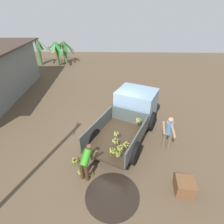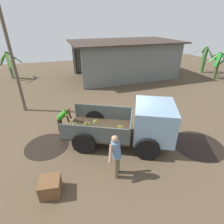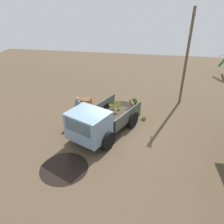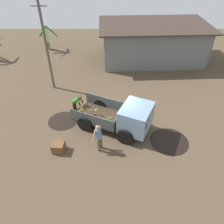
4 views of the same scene
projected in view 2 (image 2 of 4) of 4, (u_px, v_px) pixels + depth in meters
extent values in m
plane|color=brown|center=(115.00, 132.00, 8.60)|extent=(36.00, 36.00, 0.00)
cylinder|color=black|center=(198.00, 145.00, 7.66)|extent=(2.19, 2.19, 0.01)
cylinder|color=black|center=(47.00, 146.00, 7.62)|extent=(1.88, 1.88, 0.01)
cube|color=#34271A|center=(100.00, 129.00, 7.83)|extent=(3.38, 2.94, 0.08)
cube|color=#454D4B|center=(103.00, 112.00, 8.48)|extent=(2.59, 1.23, 0.70)
cube|color=#454D4B|center=(94.00, 134.00, 6.82)|extent=(2.59, 1.23, 0.70)
cube|color=#454D4B|center=(131.00, 124.00, 7.47)|extent=(0.86, 1.79, 0.70)
cube|color=#7C9CB6|center=(154.00, 121.00, 7.22)|extent=(2.23, 2.39, 1.41)
cube|color=#4C606B|center=(175.00, 116.00, 6.99)|extent=(0.66, 1.40, 0.62)
cylinder|color=black|center=(146.00, 122.00, 8.46)|extent=(0.97, 0.60, 0.96)
cylinder|color=black|center=(147.00, 149.00, 6.70)|extent=(0.97, 0.60, 0.96)
cylinder|color=black|center=(95.00, 118.00, 8.78)|extent=(0.97, 0.60, 0.96)
cylinder|color=black|center=(84.00, 143.00, 7.03)|extent=(0.97, 0.60, 0.96)
sphere|color=brown|center=(70.00, 127.00, 7.32)|extent=(0.07, 0.07, 0.07)
cylinder|color=olive|center=(69.00, 128.00, 7.32)|extent=(0.04, 0.16, 0.10)
cylinder|color=olive|center=(70.00, 129.00, 7.32)|extent=(0.11, 0.12, 0.15)
cylinder|color=olive|center=(70.00, 129.00, 7.30)|extent=(0.15, 0.07, 0.14)
cylinder|color=olive|center=(71.00, 129.00, 7.30)|extent=(0.15, 0.12, 0.11)
cylinder|color=olive|center=(72.00, 128.00, 7.34)|extent=(0.06, 0.16, 0.11)
cylinder|color=#95A73F|center=(71.00, 128.00, 7.38)|extent=(0.09, 0.13, 0.15)
cylinder|color=#96AD27|center=(71.00, 128.00, 7.39)|extent=(0.14, 0.05, 0.14)
cylinder|color=#93A320|center=(70.00, 128.00, 7.37)|extent=(0.14, 0.12, 0.12)
sphere|color=brown|center=(75.00, 124.00, 7.23)|extent=(0.08, 0.08, 0.08)
cylinder|color=olive|center=(77.00, 125.00, 7.31)|extent=(0.13, 0.19, 0.17)
cylinder|color=olive|center=(75.00, 125.00, 7.32)|extent=(0.18, 0.07, 0.19)
cylinder|color=olive|center=(74.00, 125.00, 7.31)|extent=(0.18, 0.14, 0.18)
cylinder|color=olive|center=(74.00, 126.00, 7.27)|extent=(0.09, 0.18, 0.19)
cylinder|color=#A0AC32|center=(73.00, 126.00, 7.21)|extent=(0.13, 0.19, 0.17)
cylinder|color=#AAB032|center=(75.00, 127.00, 7.20)|extent=(0.19, 0.09, 0.18)
cylinder|color=olive|center=(76.00, 127.00, 7.23)|extent=(0.16, 0.11, 0.20)
cylinder|color=#9EA832|center=(77.00, 126.00, 7.27)|extent=(0.07, 0.19, 0.18)
sphere|color=brown|center=(120.00, 126.00, 6.89)|extent=(0.09, 0.09, 0.09)
cylinder|color=olive|center=(122.00, 128.00, 6.87)|extent=(0.19, 0.12, 0.14)
cylinder|color=olive|center=(122.00, 128.00, 6.90)|extent=(0.15, 0.19, 0.15)
cylinder|color=olive|center=(122.00, 127.00, 6.96)|extent=(0.12, 0.19, 0.14)
cylinder|color=olive|center=(121.00, 127.00, 6.98)|extent=(0.18, 0.12, 0.16)
cylinder|color=#9BAC35|center=(120.00, 127.00, 6.97)|extent=(0.18, 0.09, 0.17)
cylinder|color=olive|center=(119.00, 127.00, 6.93)|extent=(0.13, 0.19, 0.14)
cylinder|color=#8FA122|center=(119.00, 129.00, 6.89)|extent=(0.11, 0.18, 0.17)
cylinder|color=olive|center=(120.00, 129.00, 6.87)|extent=(0.18, 0.14, 0.16)
sphere|color=#4C4431|center=(74.00, 123.00, 7.53)|extent=(0.07, 0.07, 0.07)
cylinder|color=olive|center=(75.00, 124.00, 7.60)|extent=(0.11, 0.17, 0.18)
cylinder|color=olive|center=(74.00, 124.00, 7.62)|extent=(0.19, 0.05, 0.15)
cylinder|color=#A7AD49|center=(73.00, 125.00, 7.56)|extent=(0.08, 0.18, 0.17)
cylinder|color=olive|center=(74.00, 126.00, 7.52)|extent=(0.17, 0.11, 0.18)
cylinder|color=#8EA631|center=(75.00, 125.00, 7.53)|extent=(0.17, 0.16, 0.15)
sphere|color=brown|center=(83.00, 128.00, 7.15)|extent=(0.07, 0.07, 0.07)
cylinder|color=olive|center=(81.00, 129.00, 7.20)|extent=(0.16, 0.18, 0.14)
cylinder|color=olive|center=(81.00, 130.00, 7.11)|extent=(0.14, 0.20, 0.12)
cylinder|color=olive|center=(83.00, 130.00, 7.11)|extent=(0.19, 0.07, 0.15)
cylinder|color=#A1A639|center=(84.00, 130.00, 7.15)|extent=(0.15, 0.18, 0.14)
cylinder|color=#9DA937|center=(84.00, 128.00, 7.22)|extent=(0.13, 0.20, 0.12)
cylinder|color=olive|center=(83.00, 129.00, 7.24)|extent=(0.17, 0.08, 0.18)
sphere|color=brown|center=(95.00, 121.00, 7.60)|extent=(0.06, 0.06, 0.06)
cylinder|color=#A0B138|center=(94.00, 122.00, 7.65)|extent=(0.13, 0.15, 0.15)
cylinder|color=olive|center=(95.00, 122.00, 7.57)|extent=(0.16, 0.14, 0.13)
cylinder|color=olive|center=(96.00, 123.00, 7.60)|extent=(0.14, 0.08, 0.17)
cylinder|color=olive|center=(97.00, 121.00, 7.64)|extent=(0.04, 0.17, 0.13)
cylinder|color=#9FAD4B|center=(95.00, 121.00, 7.68)|extent=(0.18, 0.05, 0.12)
sphere|color=#49422F|center=(87.00, 123.00, 7.57)|extent=(0.09, 0.09, 0.09)
cylinder|color=olive|center=(89.00, 124.00, 7.59)|extent=(0.14, 0.21, 0.16)
cylinder|color=olive|center=(88.00, 123.00, 7.66)|extent=(0.19, 0.19, 0.15)
cylinder|color=olive|center=(86.00, 123.00, 7.64)|extent=(0.21, 0.17, 0.13)
cylinder|color=olive|center=(86.00, 125.00, 7.57)|extent=(0.11, 0.19, 0.19)
cylinder|color=olive|center=(87.00, 125.00, 7.54)|extent=(0.20, 0.08, 0.18)
sphere|color=#4D4532|center=(76.00, 126.00, 7.53)|extent=(0.07, 0.07, 0.07)
cylinder|color=olive|center=(77.00, 128.00, 7.50)|extent=(0.17, 0.11, 0.12)
cylinder|color=olive|center=(77.00, 127.00, 7.56)|extent=(0.06, 0.17, 0.14)
cylinder|color=olive|center=(77.00, 126.00, 7.60)|extent=(0.16, 0.14, 0.12)
cylinder|color=olive|center=(75.00, 126.00, 7.60)|extent=(0.18, 0.09, 0.12)
cylinder|color=olive|center=(74.00, 127.00, 7.53)|extent=(0.06, 0.18, 0.11)
cylinder|color=#97B133|center=(75.00, 128.00, 7.50)|extent=(0.16, 0.14, 0.13)
cube|color=slate|center=(164.00, 57.00, 17.67)|extent=(0.34, 5.06, 3.11)
cube|color=slate|center=(115.00, 55.00, 18.48)|extent=(8.89, 0.53, 3.11)
cube|color=slate|center=(136.00, 66.00, 14.33)|extent=(8.89, 0.53, 3.11)
cube|color=#392B23|center=(125.00, 41.00, 15.65)|extent=(9.96, 6.32, 0.12)
cylinder|color=#3F3833|center=(75.00, 58.00, 17.09)|extent=(0.16, 0.16, 3.11)
cylinder|color=#3F3833|center=(84.00, 69.00, 13.28)|extent=(0.16, 0.16, 3.11)
cylinder|color=brown|center=(12.00, 57.00, 9.20)|extent=(0.17, 0.17, 6.29)
cylinder|color=#5F7350|center=(10.00, 66.00, 15.90)|extent=(0.26, 0.26, 2.37)
cube|color=#296123|center=(14.00, 57.00, 15.69)|extent=(1.11, 0.30, 1.03)
cube|color=#597E37|center=(11.00, 55.00, 15.91)|extent=(0.72, 0.96, 0.83)
cube|color=#3D7333|center=(3.00, 59.00, 15.75)|extent=(1.01, 0.79, 1.28)
cube|color=#36511C|center=(2.00, 58.00, 15.26)|extent=(0.89, 0.68, 0.93)
cube|color=#4F7C32|center=(8.00, 59.00, 15.09)|extent=(0.64, 1.36, 1.15)
cylinder|color=#467336|center=(204.00, 60.00, 17.73)|extent=(0.36, 0.36, 2.51)
cube|color=#528838|center=(210.00, 53.00, 17.47)|extent=(1.00, 0.37, 1.22)
cube|color=#3E5526|center=(205.00, 50.00, 17.86)|extent=(0.80, 1.23, 0.81)
cube|color=#3B6823|center=(201.00, 50.00, 17.48)|extent=(0.97, 0.93, 0.67)
cube|color=#2C552B|center=(205.00, 53.00, 16.94)|extent=(1.09, 0.86, 1.01)
cube|color=#567D44|center=(211.00, 54.00, 16.92)|extent=(0.48, 1.26, 1.20)
cylinder|color=#475B32|center=(217.00, 66.00, 16.02)|extent=(0.29, 0.29, 2.30)
cube|color=#1E631D|center=(218.00, 56.00, 16.33)|extent=(1.17, 1.44, 0.93)
cube|color=#30572A|center=(216.00, 55.00, 16.09)|extent=(0.38, 1.11, 0.69)
cube|color=#4E6E2E|center=(213.00, 56.00, 15.93)|extent=(0.87, 1.05, 0.74)
cube|color=#3F7C3A|center=(215.00, 57.00, 15.56)|extent=(1.07, 0.34, 0.84)
cube|color=#1F7A22|center=(218.00, 59.00, 15.18)|extent=(1.36, 1.07, 1.00)
cube|color=#2F5728|center=(224.00, 60.00, 15.20)|extent=(0.31, 1.21, 1.12)
cylinder|color=brown|center=(116.00, 168.00, 5.93)|extent=(0.21, 0.21, 0.81)
cylinder|color=brown|center=(118.00, 164.00, 6.13)|extent=(0.21, 0.21, 0.81)
cylinder|color=#567BA5|center=(116.00, 150.00, 5.70)|extent=(0.46, 0.44, 0.66)
sphere|color=tan|center=(115.00, 139.00, 5.51)|extent=(0.23, 0.23, 0.23)
cylinder|color=tan|center=(111.00, 153.00, 5.56)|extent=(0.24, 0.33, 0.59)
cylinder|color=tan|center=(115.00, 146.00, 5.91)|extent=(0.20, 0.25, 0.60)
cylinder|color=#3B2918|center=(61.00, 124.00, 8.58)|extent=(0.18, 0.18, 0.72)
cylinder|color=#3B2918|center=(59.00, 126.00, 8.40)|extent=(0.18, 0.18, 0.72)
cylinder|color=#2A911A|center=(63.00, 115.00, 8.22)|extent=(0.65, 0.46, 0.58)
sphere|color=brown|center=(68.00, 110.00, 8.08)|extent=(0.20, 0.20, 0.20)
cylinder|color=brown|center=(70.00, 115.00, 8.40)|extent=(0.19, 0.31, 0.53)
cylinder|color=brown|center=(68.00, 118.00, 8.08)|extent=(0.19, 0.32, 0.53)
sphere|color=brown|center=(76.00, 120.00, 9.23)|extent=(0.08, 0.08, 0.08)
cylinder|color=olive|center=(77.00, 121.00, 9.28)|extent=(0.05, 0.21, 0.16)
cylinder|color=olive|center=(77.00, 121.00, 9.32)|extent=(0.17, 0.17, 0.19)
cylinder|color=#98A43E|center=(76.00, 120.00, 9.33)|extent=(0.22, 0.06, 0.15)
cylinder|color=olive|center=(75.00, 121.00, 9.31)|extent=(0.19, 0.15, 0.18)
cylinder|color=olive|center=(74.00, 121.00, 9.23)|extent=(0.05, 0.22, 0.15)
cylinder|color=#8C9D44|center=(75.00, 122.00, 9.18)|extent=(0.18, 0.20, 0.13)
cylinder|color=olive|center=(76.00, 122.00, 9.20)|extent=(0.20, 0.05, 0.19)
cylinder|color=#99A92B|center=(77.00, 122.00, 9.22)|extent=(0.19, 0.14, 0.18)
sphere|color=#433D2C|center=(64.00, 130.00, 8.45)|extent=(0.07, 0.07, 0.07)
cylinder|color=olive|center=(63.00, 131.00, 8.48)|extent=(0.08, 0.14, 0.15)
cylinder|color=olive|center=(63.00, 132.00, 8.43)|extent=(0.14, 0.13, 0.13)
cylinder|color=olive|center=(65.00, 132.00, 8.43)|extent=(0.16, 0.10, 0.12)
cylinder|color=olive|center=(65.00, 131.00, 8.50)|extent=(0.07, 0.16, 0.12)
cylinder|color=#A7AF3D|center=(64.00, 131.00, 8.52)|extent=(0.16, 0.05, 0.12)
sphere|color=brown|center=(65.00, 125.00, 8.83)|extent=(0.08, 0.08, 0.08)
cylinder|color=olive|center=(64.00, 127.00, 8.84)|extent=(0.06, 0.14, 0.15)
cylinder|color=olive|center=(65.00, 127.00, 8.82)|extent=(0.14, 0.11, 0.15)
cylinder|color=olive|center=(66.00, 127.00, 8.81)|extent=(0.16, 0.08, 0.13)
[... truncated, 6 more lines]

